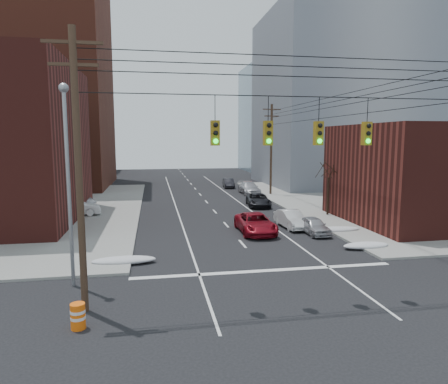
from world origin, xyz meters
name	(u,v)px	position (x,y,z in m)	size (l,w,h in m)	color
ground	(315,328)	(0.00, 0.00, 0.00)	(160.00, 160.00, 0.00)	black
sidewalk_ne	(444,199)	(27.00, 27.00, 0.07)	(40.00, 40.00, 0.15)	gray
building_brick_tall	(17,80)	(-24.00, 48.00, 15.00)	(24.00, 20.00, 30.00)	brown
building_brick_far	(52,143)	(-26.00, 74.00, 6.00)	(22.00, 18.00, 12.00)	#511D18
building_office	(339,101)	(22.00, 44.00, 12.50)	(22.00, 20.00, 25.00)	gray
building_glass	(292,120)	(24.00, 70.00, 11.00)	(20.00, 18.00, 22.00)	gray
building_storefront	(446,174)	(18.00, 16.00, 4.00)	(16.00, 12.00, 8.00)	#511D18
utility_pole_left	(79,167)	(-8.50, 3.00, 5.78)	(2.20, 0.28, 11.00)	#473323
utility_pole_far	(271,148)	(8.50, 34.00, 5.78)	(2.20, 0.28, 11.00)	#473323
traffic_signals	(294,132)	(0.10, 2.97, 7.17)	(17.00, 0.42, 2.02)	black
street_light	(68,168)	(-9.50, 6.00, 5.54)	(0.44, 0.44, 9.32)	gray
bare_tree	(328,190)	(9.59, 20.00, 2.32)	(2.09, 2.20, 4.93)	black
snow_nw	(124,260)	(-7.40, 9.00, 0.21)	(3.50, 1.08, 0.42)	silver
snow_ne	(366,245)	(7.40, 9.50, 0.21)	(3.00, 1.08, 0.42)	silver
snow_east_far	(334,230)	(7.40, 14.00, 0.21)	(4.00, 1.08, 0.42)	silver
red_pickup	(255,223)	(1.63, 14.88, 0.72)	(2.39, 5.18, 1.44)	maroon
parked_car_a	(314,226)	(5.72, 13.84, 0.62)	(1.46, 3.62, 1.23)	#B2B1B6
parked_car_b	(291,219)	(4.80, 16.09, 0.67)	(1.43, 4.09, 1.35)	silver
parked_car_c	(258,200)	(4.84, 26.13, 0.66)	(2.19, 4.75, 1.32)	black
parked_car_d	(249,188)	(6.14, 35.37, 0.74)	(2.07, 5.09, 1.48)	#B6B5BB
parked_car_e	(249,187)	(6.40, 36.78, 0.75)	(1.76, 4.38, 1.49)	maroon
parked_car_f	(228,183)	(4.80, 42.37, 0.65)	(1.38, 3.96, 1.31)	black
lot_car_a	(75,208)	(-12.55, 23.36, 0.86)	(1.49, 4.28, 1.41)	silver
lot_car_b	(68,201)	(-13.93, 27.30, 0.90)	(2.47, 5.37, 1.49)	silver
lot_car_c	(37,206)	(-16.20, 25.37, 0.82)	(1.89, 4.65, 1.35)	black
lot_car_d	(33,198)	(-18.10, 30.87, 0.82)	(1.58, 3.92, 1.34)	#B6B6BB
construction_barrel	(78,316)	(-8.50, 1.48, 0.49)	(0.60, 0.60, 0.95)	#FF620D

